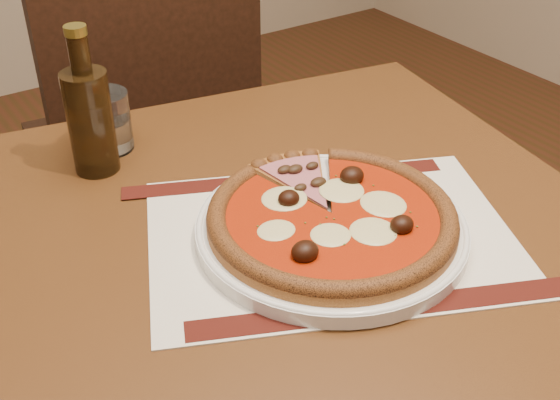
% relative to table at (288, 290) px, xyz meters
% --- Properties ---
extents(table, '(0.93, 0.93, 0.75)m').
position_rel_table_xyz_m(table, '(0.00, 0.00, 0.00)').
color(table, brown).
rests_on(table, ground).
extents(chair_far, '(0.47, 0.47, 0.93)m').
position_rel_table_xyz_m(chair_far, '(0.12, 0.72, -0.12)').
color(chair_far, black).
rests_on(chair_far, ground).
extents(placemat, '(0.53, 0.46, 0.00)m').
position_rel_table_xyz_m(placemat, '(0.03, -0.04, 0.10)').
color(placemat, white).
rests_on(placemat, table).
extents(plate, '(0.33, 0.33, 0.02)m').
position_rel_table_xyz_m(plate, '(0.03, -0.04, 0.11)').
color(plate, white).
rests_on(plate, placemat).
extents(pizza, '(0.30, 0.30, 0.04)m').
position_rel_table_xyz_m(pizza, '(0.03, -0.04, 0.13)').
color(pizza, '#A06326').
rests_on(pizza, plate).
extents(ham_slice, '(0.10, 0.15, 0.02)m').
position_rel_table_xyz_m(ham_slice, '(0.06, 0.04, 0.13)').
color(ham_slice, '#A06326').
rests_on(ham_slice, plate).
extents(water_glass, '(0.08, 0.08, 0.09)m').
position_rel_table_xyz_m(water_glass, '(-0.11, 0.31, 0.15)').
color(water_glass, white).
rests_on(water_glass, table).
extents(bottle, '(0.06, 0.06, 0.21)m').
position_rel_table_xyz_m(bottle, '(-0.14, 0.27, 0.18)').
color(bottle, '#38230E').
rests_on(bottle, table).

